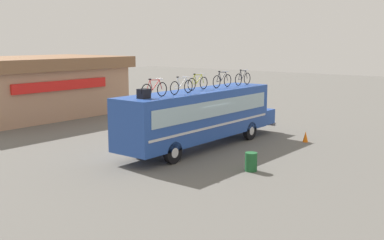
# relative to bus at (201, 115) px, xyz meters

# --- Properties ---
(ground_plane) EXTENTS (120.00, 120.00, 0.00)m
(ground_plane) POSITION_rel_bus_xyz_m (-0.22, 0.00, -1.83)
(ground_plane) COLOR #605E59
(bus) EXTENTS (12.14, 2.45, 3.17)m
(bus) POSITION_rel_bus_xyz_m (0.00, 0.00, 0.00)
(bus) COLOR #23479E
(bus) RESTS_ON ground
(luggage_bag_1) EXTENTS (0.51, 0.44, 0.45)m
(luggage_bag_1) POSITION_rel_bus_xyz_m (-4.57, -0.19, 1.56)
(luggage_bag_1) COLOR black
(luggage_bag_1) RESTS_ON bus
(rooftop_bicycle_1) EXTENTS (1.76, 0.44, 0.91)m
(rooftop_bicycle_1) POSITION_rel_bus_xyz_m (-3.98, -0.30, 1.72)
(rooftop_bicycle_1) COLOR black
(rooftop_bicycle_1) RESTS_ON bus
(rooftop_bicycle_2) EXTENTS (1.75, 0.44, 0.89)m
(rooftop_bicycle_2) POSITION_rel_bus_xyz_m (-1.98, -0.29, 1.71)
(rooftop_bicycle_2) COLOR black
(rooftop_bicycle_2) RESTS_ON bus
(rooftop_bicycle_3) EXTENTS (1.74, 0.44, 0.90)m
(rooftop_bicycle_3) POSITION_rel_bus_xyz_m (0.02, 0.22, 1.72)
(rooftop_bicycle_3) COLOR black
(rooftop_bicycle_3) RESTS_ON bus
(rooftop_bicycle_4) EXTENTS (1.81, 0.44, 0.96)m
(rooftop_bicycle_4) POSITION_rel_bus_xyz_m (1.97, -0.03, 1.74)
(rooftop_bicycle_4) COLOR black
(rooftop_bicycle_4) RESTS_ON bus
(rooftop_bicycle_5) EXTENTS (1.69, 0.44, 0.95)m
(rooftop_bicycle_5) POSITION_rel_bus_xyz_m (3.97, -0.16, 1.73)
(rooftop_bicycle_5) COLOR black
(rooftop_bicycle_5) RESTS_ON bus
(roadside_building) EXTENTS (14.35, 8.94, 4.55)m
(roadside_building) POSITION_rel_bus_xyz_m (0.40, 17.08, 0.51)
(roadside_building) COLOR tan
(roadside_building) RESTS_ON ground
(trash_bin) EXTENTS (0.55, 0.55, 0.85)m
(trash_bin) POSITION_rel_bus_xyz_m (-2.35, -4.66, -1.40)
(trash_bin) COLOR #1E592D
(trash_bin) RESTS_ON ground
(traffic_cone) EXTENTS (0.32, 0.32, 0.62)m
(traffic_cone) POSITION_rel_bus_xyz_m (4.87, -3.93, -1.52)
(traffic_cone) COLOR orange
(traffic_cone) RESTS_ON ground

